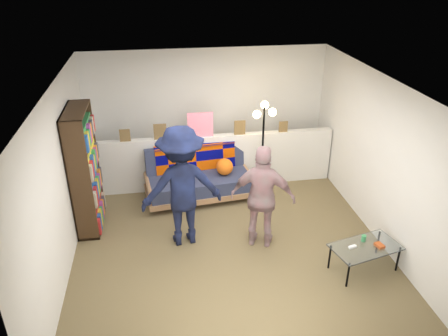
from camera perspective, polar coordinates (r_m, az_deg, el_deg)
name	(u,v)px	position (r m, az deg, el deg)	size (l,w,h in m)	color
ground	(228,242)	(6.69, 0.54, -9.61)	(5.00, 5.00, 0.00)	brown
room_shell	(223,127)	(6.29, -0.10, 5.36)	(4.60, 5.05, 2.45)	silver
half_wall_ledge	(212,161)	(7.96, -1.57, 0.91)	(4.45, 0.15, 1.00)	silver
ledge_decor	(199,128)	(7.65, -3.30, 5.30)	(2.97, 0.02, 0.45)	brown
futon_sofa	(200,177)	(7.68, -3.20, -1.23)	(1.94, 1.09, 0.80)	#A57650
bookshelf	(85,174)	(6.97, -17.74, -0.74)	(0.32, 0.96, 1.92)	#311E10
coffee_table	(366,248)	(6.27, 18.03, -9.87)	(1.01, 0.71, 0.48)	black
floor_lamp	(264,131)	(7.47, 5.20, 4.90)	(0.37, 0.31, 1.69)	black
person_left	(182,187)	(6.27, -5.53, -2.44)	(1.19, 0.68, 1.83)	black
person_right	(263,198)	(6.25, 5.09, -3.87)	(0.93, 0.39, 1.58)	#CE858E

